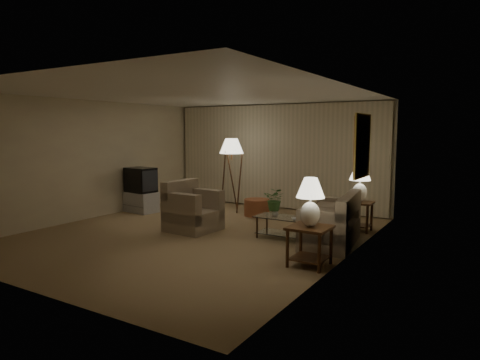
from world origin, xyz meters
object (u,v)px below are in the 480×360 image
side_table_near (310,238)px  coffee_table (282,224)px  table_lamp_near (310,198)px  table_lamp_far (360,180)px  vase (275,212)px  sofa (331,224)px  side_table_far (359,211)px  tv_cabinet (141,202)px  ottoman (257,207)px  armchair (193,211)px  floor_lamp (232,174)px  crt_tv (141,180)px

side_table_near → coffee_table: bearing=130.1°
table_lamp_near → coffee_table: size_ratio=0.74×
table_lamp_far → vase: size_ratio=5.31×
table_lamp_near → coffee_table: bearing=130.1°
sofa → side_table_far: (0.15, 1.25, 0.04)m
table_lamp_near → sofa: bearing=96.3°
side_table_near → table_lamp_far: bearing=90.0°
sofa → side_table_near: bearing=-1.5°
tv_cabinet → ottoman: (2.68, 1.08, -0.05)m
table_lamp_near → vase: bearing=133.9°
sofa → tv_cabinet: size_ratio=2.13×
armchair → ottoman: bearing=-7.4°
armchair → table_lamp_far: size_ratio=1.42×
side_table_far → floor_lamp: (-3.30, 0.43, 0.55)m
vase → side_table_near: bearing=-46.1°
table_lamp_far → ottoman: size_ratio=1.22×
floor_lamp → ottoman: bearing=-9.0°
armchair → ottoman: (0.36, 1.99, -0.20)m
tv_cabinet → ottoman: bearing=29.1°
armchair → table_lamp_near: size_ratio=1.41×
sofa → tv_cabinet: bearing=-103.2°
crt_tv → floor_lamp: size_ratio=0.42×
sofa → table_lamp_near: (0.15, -1.35, 0.67)m
crt_tv → ottoman: bearing=29.1°
armchair → crt_tv: bearing=71.5°
side_table_far → table_lamp_far: (-0.00, -0.00, 0.63)m
side_table_far → floor_lamp: size_ratio=0.33×
armchair → sofa: bearing=-78.1°
table_lamp_far → floor_lamp: (-3.30, 0.43, -0.07)m
sofa → coffee_table: size_ratio=1.86×
sofa → table_lamp_far: bearing=165.3°
table_lamp_far → crt_tv: size_ratio=0.95×
armchair → coffee_table: (1.82, 0.34, -0.12)m
coffee_table → floor_lamp: floor_lamp is taller
vase → armchair: bearing=-168.7°
side_table_far → crt_tv: crt_tv is taller
crt_tv → coffee_table: bearing=-0.8°
table_lamp_far → crt_tv: table_lamp_far is taller
ottoman → table_lamp_far: bearing=-6.9°
sofa → crt_tv: size_ratio=2.41×
crt_tv → armchair: bearing=-14.2°
sofa → table_lamp_far: size_ratio=2.54×
armchair → floor_lamp: floor_lamp is taller
floor_lamp → vase: size_ratio=13.33×
tv_cabinet → crt_tv: 0.55m
coffee_table → crt_tv: crt_tv is taller
sofa → armchair: (-2.72, -0.44, 0.04)m
sofa → coffee_table: bearing=-91.5°
tv_cabinet → floor_lamp: size_ratio=0.47×
coffee_table → ottoman: size_ratio=1.67×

